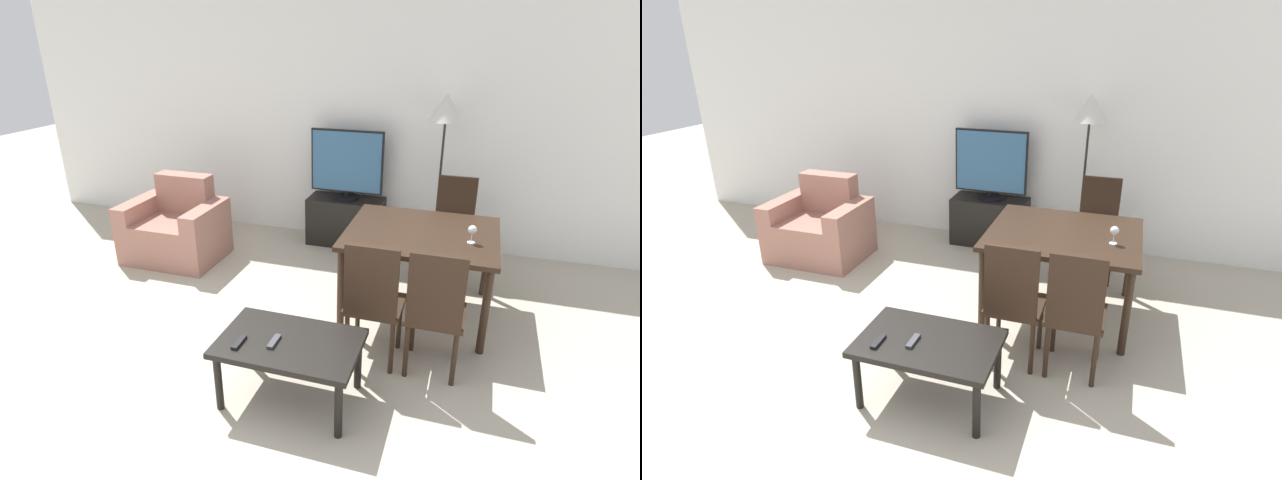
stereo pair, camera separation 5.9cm
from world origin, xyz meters
TOP-DOWN VIEW (x-y plane):
  - ground_plane at (0.00, 0.00)m, footprint 18.00×18.00m
  - wall_back at (0.00, 3.45)m, footprint 7.68×0.06m
  - armchair at (-1.32, 2.28)m, footprint 0.96×0.74m
  - tv_stand at (0.30, 3.19)m, footprint 0.84×0.38m
  - tv at (0.30, 3.19)m, footprint 0.80×0.28m
  - coffee_table at (0.64, 0.55)m, footprint 0.90×0.59m
  - dining_table at (1.28, 1.94)m, footprint 1.22×1.08m
  - dining_chair_near at (1.06, 1.08)m, footprint 0.40×0.40m
  - dining_chair_far at (1.49, 2.79)m, footprint 0.40×0.40m
  - dining_chair_near_right at (1.49, 1.08)m, footprint 0.40×0.40m
  - floor_lamp at (1.30, 3.10)m, footprint 0.33×0.33m
  - remote_primary at (0.56, 0.50)m, footprint 0.04×0.15m
  - remote_secondary at (0.35, 0.42)m, footprint 0.04×0.15m
  - wine_glass_left at (1.67, 1.80)m, footprint 0.07×0.07m

SIDE VIEW (x-z plane):
  - ground_plane at x=0.00m, z-range 0.00..0.00m
  - tv_stand at x=0.30m, z-range 0.00..0.53m
  - armchair at x=-1.32m, z-range -0.12..0.74m
  - coffee_table at x=0.64m, z-range 0.17..0.61m
  - remote_primary at x=0.56m, z-range 0.45..0.47m
  - remote_secondary at x=0.35m, z-range 0.45..0.47m
  - dining_chair_near at x=1.06m, z-range 0.05..1.02m
  - dining_chair_far at x=1.49m, z-range 0.05..1.02m
  - dining_chair_near_right at x=1.49m, z-range 0.05..1.02m
  - dining_table at x=1.28m, z-range 0.29..1.03m
  - wine_glass_left at x=1.67m, z-range 0.77..0.92m
  - tv at x=0.30m, z-range 0.54..1.30m
  - wall_back at x=0.00m, z-range 0.00..2.70m
  - floor_lamp at x=1.30m, z-range 0.63..2.35m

